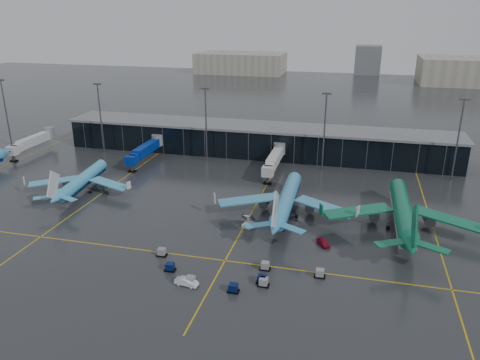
% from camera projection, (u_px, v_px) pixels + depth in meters
% --- Properties ---
extents(ground, '(600.00, 600.00, 0.00)m').
position_uv_depth(ground, '(203.00, 226.00, 115.23)').
color(ground, '#282B2D').
rests_on(ground, ground).
extents(terminal_pier, '(142.00, 17.00, 10.70)m').
position_uv_depth(terminal_pier, '(256.00, 140.00, 169.74)').
color(terminal_pier, black).
rests_on(terminal_pier, ground).
extents(jet_bridges, '(94.00, 27.50, 7.20)m').
position_uv_depth(jet_bridges, '(145.00, 150.00, 160.75)').
color(jet_bridges, '#595B60').
rests_on(jet_bridges, ground).
extents(flood_masts, '(203.00, 0.50, 25.50)m').
position_uv_depth(flood_masts, '(264.00, 125.00, 154.77)').
color(flood_masts, '#595B60').
rests_on(flood_masts, ground).
extents(distant_hangars, '(260.00, 71.00, 22.00)m').
position_uv_depth(distant_hangars, '(381.00, 67.00, 346.41)').
color(distant_hangars, '#B2AD99').
rests_on(distant_hangars, ground).
extents(taxi_lines, '(220.00, 120.00, 0.02)m').
position_uv_depth(taxi_lines, '(252.00, 212.00, 122.59)').
color(taxi_lines, gold).
rests_on(taxi_lines, ground).
extents(airliner_arkefly, '(36.60, 40.47, 11.27)m').
position_uv_depth(airliner_arkefly, '(82.00, 173.00, 135.20)').
color(airliner_arkefly, '#43AADD').
rests_on(airliner_arkefly, ground).
extents(airliner_klm_near, '(37.75, 42.86, 13.04)m').
position_uv_depth(airliner_klm_near, '(287.00, 190.00, 119.67)').
color(airliner_klm_near, '#3E9ACC').
rests_on(airliner_klm_near, ground).
extents(airliner_aer_lingus, '(40.40, 45.91, 14.00)m').
position_uv_depth(airliner_aer_lingus, '(404.00, 201.00, 112.08)').
color(airliner_aer_lingus, '#0C6B48').
rests_on(airliner_aer_lingus, ground).
extents(baggage_carts, '(36.16, 11.05, 1.70)m').
position_uv_depth(baggage_carts, '(232.00, 273.00, 93.11)').
color(baggage_carts, black).
rests_on(baggage_carts, ground).
extents(mobile_airstair, '(2.87, 3.62, 3.45)m').
position_uv_depth(mobile_airstair, '(248.00, 223.00, 114.72)').
color(mobile_airstair, silver).
rests_on(mobile_airstair, ground).
extents(service_van_red, '(3.79, 4.61, 1.48)m').
position_uv_depth(service_van_red, '(323.00, 242.00, 105.47)').
color(service_van_red, maroon).
rests_on(service_van_red, ground).
extents(service_van_white, '(4.85, 2.22, 1.54)m').
position_uv_depth(service_van_white, '(187.00, 282.00, 90.27)').
color(service_van_white, white).
rests_on(service_van_white, ground).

